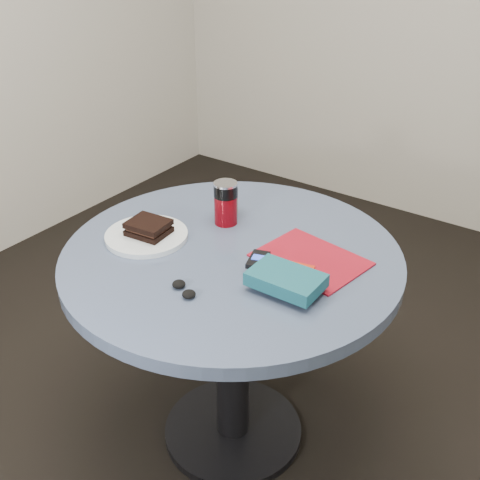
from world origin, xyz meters
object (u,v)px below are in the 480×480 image
Objects in this scene: soda_can at (226,203)px; headphones at (184,289)px; mp3_player at (258,260)px; novel at (286,280)px; plate at (146,236)px; pepper_grinder at (232,201)px; sandwich at (148,227)px; red_book at (282,271)px; table at (232,297)px; magazine at (311,259)px.

soda_can is 0.40m from headphones.
novel is at bearing -23.84° from mp3_player.
headphones is (-0.09, -0.21, -0.02)m from mp3_player.
plate is 2.56× the size of headphones.
pepper_grinder is (0.12, 0.28, 0.04)m from plate.
sandwich is 0.81× the size of red_book.
table is 0.22m from mp3_player.
sandwich reaches higher than plate.
soda_can is at bearing 57.53° from plate.
sandwich is 0.91× the size of soda_can.
pepper_grinder reaches higher than sandwich.
table is 0.30m from soda_can.
sandwich reaches higher than headphones.
plate is 0.50m from novel.
sandwich is at bearing -150.53° from magazine.
table is 3.98× the size of plate.
table is 6.38× the size of red_book.
table is 0.32m from novel.
soda_can reaches higher than pepper_grinder.
soda_can is 0.07m from pepper_grinder.
plate is at bearing 174.94° from red_book.
headphones is (-0.22, -0.16, -0.03)m from novel.
sandwich is at bearing 174.47° from red_book.
novel is at bearing -0.36° from sandwich.
red_book is at bearing -26.95° from soda_can.
table is at bearing 17.24° from sandwich.
soda_can is (-0.12, 0.14, 0.23)m from table.
red_book is (0.31, -0.16, -0.06)m from soda_can.
sandwich is at bearing -171.90° from mp3_player.
mp3_player is (0.23, -0.16, -0.04)m from soda_can.
novel is (0.36, -0.22, -0.03)m from soda_can.
table is at bearing 166.42° from mp3_player.
red_book is 0.28m from headphones.
headphones is at bearing -85.65° from table.
pepper_grinder is at bearing 172.52° from magazine.
novel is 1.93× the size of headphones.
magazine is 1.88× the size of red_book.
table is 0.32m from plate.
pepper_grinder is at bearing 109.27° from soda_can.
magazine is at bearing 20.22° from sandwich.
pepper_grinder is at bearing 138.26° from mp3_player.
pepper_grinder is 0.47m from headphones.
sandwich is 0.30m from pepper_grinder.
headphones is at bearing -144.55° from novel.
sandwich reaches higher than table.
magazine is (0.33, -0.04, -0.07)m from soda_can.
plate is 1.60× the size of red_book.
mp3_player is 0.99× the size of headphones.
soda_can reaches higher than novel.
mp3_player is at bearing 8.65° from plate.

